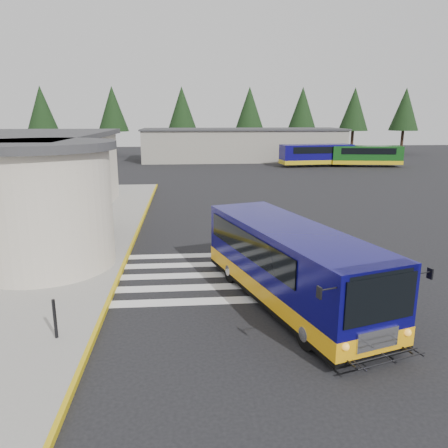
{
  "coord_description": "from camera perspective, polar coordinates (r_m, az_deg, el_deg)",
  "views": [
    {
      "loc": [
        -1.46,
        -16.36,
        5.88
      ],
      "look_at": [
        -0.11,
        -0.5,
        1.91
      ],
      "focal_mm": 35.0,
      "sensor_mm": 36.0,
      "label": 1
    }
  ],
  "objects": [
    {
      "name": "ground",
      "position": [
        17.45,
        0.21,
        -5.68
      ],
      "size": [
        140.0,
        140.0,
        0.0
      ],
      "primitive_type": "plane",
      "color": "black",
      "rests_on": "ground"
    },
    {
      "name": "tree_line",
      "position": [
        66.82,
        1.85,
        14.77
      ],
      "size": [
        58.4,
        4.4,
        10.0
      ],
      "color": "black",
      "rests_on": "ground"
    },
    {
      "name": "sidewalk",
      "position": [
        22.48,
        -24.3,
        -2.23
      ],
      "size": [
        10.0,
        34.0,
        0.15
      ],
      "primitive_type": "cube",
      "color": "gray",
      "rests_on": "ground"
    },
    {
      "name": "station_building",
      "position": [
        25.31,
        -26.69,
        5.0
      ],
      "size": [
        12.7,
        18.7,
        4.8
      ],
      "color": "beige",
      "rests_on": "ground"
    },
    {
      "name": "crosswalk",
      "position": [
        16.66,
        -1.27,
        -6.64
      ],
      "size": [
        8.0,
        5.35,
        0.01
      ],
      "color": "silver",
      "rests_on": "ground"
    },
    {
      "name": "bollard",
      "position": [
        12.53,
        -21.21,
        -11.46
      ],
      "size": [
        0.09,
        0.09,
        1.09
      ],
      "primitive_type": "cylinder",
      "color": "black",
      "rests_on": "sidewalk"
    },
    {
      "name": "curb_strip",
      "position": [
        21.33,
        -11.66,
        -2.06
      ],
      "size": [
        0.12,
        34.0,
        0.16
      ],
      "primitive_type": "cube",
      "color": "gold",
      "rests_on": "ground"
    },
    {
      "name": "far_bus_a",
      "position": [
        53.21,
        11.98,
        8.92
      ],
      "size": [
        8.73,
        3.26,
        2.2
      ],
      "rotation": [
        0.0,
        0.0,
        1.67
      ],
      "color": "#0B0753",
      "rests_on": "ground"
    },
    {
      "name": "far_bus_b",
      "position": [
        54.53,
        18.04,
        8.57
      ],
      "size": [
        8.29,
        3.32,
        2.08
      ],
      "rotation": [
        0.0,
        0.0,
        1.44
      ],
      "color": "#124414",
      "rests_on": "ground"
    },
    {
      "name": "pedestrian_a",
      "position": [
        16.9,
        -19.18,
        -3.46
      ],
      "size": [
        0.61,
        0.75,
        1.77
      ],
      "primitive_type": "imported",
      "rotation": [
        0.0,
        0.0,
        1.9
      ],
      "color": "black",
      "rests_on": "sidewalk"
    },
    {
      "name": "depot_building",
      "position": [
        58.96,
        2.45,
        10.33
      ],
      "size": [
        26.4,
        8.4,
        4.2
      ],
      "color": "gray",
      "rests_on": "ground"
    },
    {
      "name": "pedestrian_b",
      "position": [
        17.24,
        -17.71,
        -3.09
      ],
      "size": [
        1.01,
        1.06,
        1.72
      ],
      "primitive_type": "imported",
      "rotation": [
        0.0,
        0.0,
        -0.96
      ],
      "color": "black",
      "rests_on": "sidewalk"
    },
    {
      "name": "transit_bus",
      "position": [
        14.04,
        8.61,
        -5.64
      ],
      "size": [
        5.02,
        9.11,
        2.5
      ],
      "rotation": [
        0.0,
        0.0,
        0.3
      ],
      "color": "#090752",
      "rests_on": "ground"
    }
  ]
}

